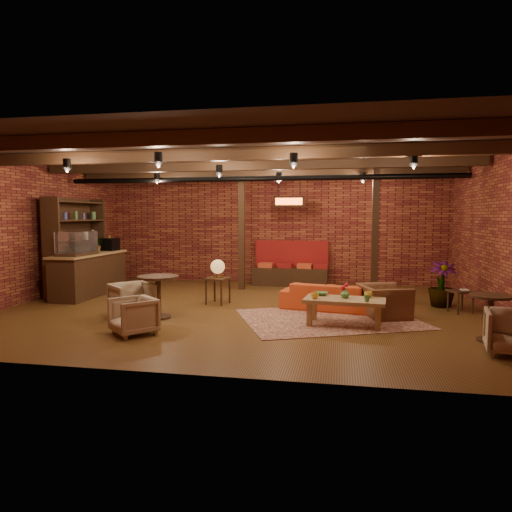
% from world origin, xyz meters
% --- Properties ---
extents(floor, '(10.00, 10.00, 0.00)m').
position_xyz_m(floor, '(0.00, 0.00, 0.00)').
color(floor, '#37210D').
rests_on(floor, ground).
extents(ceiling, '(10.00, 8.00, 0.02)m').
position_xyz_m(ceiling, '(0.00, 0.00, 3.20)').
color(ceiling, black).
rests_on(ceiling, wall_back).
extents(wall_back, '(10.00, 0.02, 3.20)m').
position_xyz_m(wall_back, '(0.00, 4.00, 1.60)').
color(wall_back, maroon).
rests_on(wall_back, ground).
extents(wall_front, '(10.00, 0.02, 3.20)m').
position_xyz_m(wall_front, '(0.00, -4.00, 1.60)').
color(wall_front, maroon).
rests_on(wall_front, ground).
extents(wall_left, '(0.02, 8.00, 3.20)m').
position_xyz_m(wall_left, '(-5.00, 0.00, 1.60)').
color(wall_left, maroon).
rests_on(wall_left, ground).
extents(wall_right, '(0.02, 8.00, 3.20)m').
position_xyz_m(wall_right, '(5.00, 0.00, 1.60)').
color(wall_right, maroon).
rests_on(wall_right, ground).
extents(ceiling_beams, '(9.80, 6.40, 0.22)m').
position_xyz_m(ceiling_beams, '(0.00, 0.00, 3.08)').
color(ceiling_beams, black).
rests_on(ceiling_beams, ceiling).
extents(ceiling_pipe, '(9.60, 0.12, 0.12)m').
position_xyz_m(ceiling_pipe, '(0.00, 1.60, 2.85)').
color(ceiling_pipe, black).
rests_on(ceiling_pipe, ceiling).
extents(post_left, '(0.16, 0.16, 3.20)m').
position_xyz_m(post_left, '(-0.60, 2.60, 1.60)').
color(post_left, black).
rests_on(post_left, ground).
extents(post_right, '(0.16, 0.16, 3.20)m').
position_xyz_m(post_right, '(2.80, 2.00, 1.60)').
color(post_right, black).
rests_on(post_right, ground).
extents(service_counter, '(0.80, 2.50, 1.60)m').
position_xyz_m(service_counter, '(-4.10, 1.00, 0.80)').
color(service_counter, black).
rests_on(service_counter, ground).
extents(plant_counter, '(0.35, 0.39, 0.30)m').
position_xyz_m(plant_counter, '(-4.00, 1.20, 1.22)').
color(plant_counter, '#337F33').
rests_on(plant_counter, service_counter).
extents(shelving_hutch, '(0.52, 2.00, 2.40)m').
position_xyz_m(shelving_hutch, '(-4.50, 1.10, 1.20)').
color(shelving_hutch, black).
rests_on(shelving_hutch, ground).
extents(banquette, '(2.10, 0.70, 1.00)m').
position_xyz_m(banquette, '(0.60, 3.55, 0.50)').
color(banquette, maroon).
rests_on(banquette, ground).
extents(service_sign, '(0.86, 0.06, 0.30)m').
position_xyz_m(service_sign, '(0.60, 3.10, 2.35)').
color(service_sign, '#FF5B19').
rests_on(service_sign, ceiling).
extents(ceiling_spotlights, '(6.40, 4.40, 0.28)m').
position_xyz_m(ceiling_spotlights, '(0.00, 0.00, 2.86)').
color(ceiling_spotlights, black).
rests_on(ceiling_spotlights, ceiling).
extents(rug, '(3.89, 3.49, 0.01)m').
position_xyz_m(rug, '(1.80, -0.59, 0.01)').
color(rug, maroon).
rests_on(rug, floor).
extents(sofa, '(2.03, 1.10, 0.56)m').
position_xyz_m(sofa, '(1.76, 0.30, 0.28)').
color(sofa, '#BF411A').
rests_on(sofa, floor).
extents(coffee_table, '(1.48, 0.85, 0.74)m').
position_xyz_m(coffee_table, '(2.07, -1.03, 0.43)').
color(coffee_table, olive).
rests_on(coffee_table, floor).
extents(side_table_lamp, '(0.58, 0.58, 1.00)m').
position_xyz_m(side_table_lamp, '(-0.68, 0.48, 0.76)').
color(side_table_lamp, black).
rests_on(side_table_lamp, floor).
extents(round_table_left, '(0.79, 0.79, 0.82)m').
position_xyz_m(round_table_left, '(-1.43, -1.11, 0.55)').
color(round_table_left, black).
rests_on(round_table_left, floor).
extents(armchair_a, '(0.99, 1.00, 0.75)m').
position_xyz_m(armchair_a, '(-1.92, -1.18, 0.37)').
color(armchair_a, beige).
rests_on(armchair_a, floor).
extents(armchair_b, '(0.90, 0.89, 0.67)m').
position_xyz_m(armchair_b, '(-1.36, -2.31, 0.34)').
color(armchair_b, beige).
rests_on(armchair_b, floor).
extents(armchair_right, '(0.86, 1.09, 0.83)m').
position_xyz_m(armchair_right, '(2.84, -0.22, 0.42)').
color(armchair_right, brown).
rests_on(armchair_right, floor).
extents(side_table_book, '(0.54, 0.54, 0.48)m').
position_xyz_m(side_table_book, '(4.40, 0.49, 0.42)').
color(side_table_book, black).
rests_on(side_table_book, floor).
extents(round_table_right, '(0.63, 0.63, 0.74)m').
position_xyz_m(round_table_right, '(4.31, -1.70, 0.49)').
color(round_table_right, black).
rests_on(round_table_right, floor).
extents(armchair_far, '(0.79, 0.75, 0.70)m').
position_xyz_m(armchair_far, '(4.40, -2.37, 0.35)').
color(armchair_far, beige).
rests_on(armchair_far, floor).
extents(plant_tall, '(1.71, 1.71, 2.97)m').
position_xyz_m(plant_tall, '(4.15, 1.07, 1.48)').
color(plant_tall, '#4C7F4C').
rests_on(plant_tall, floor).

